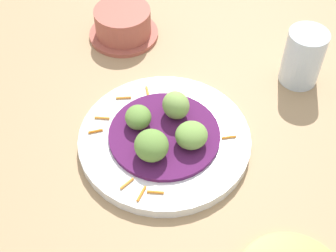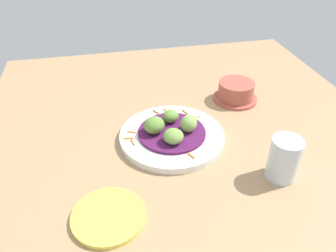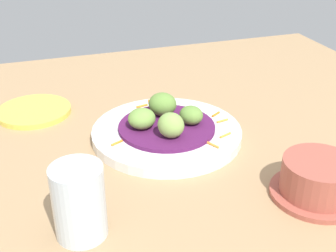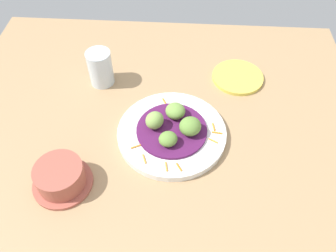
% 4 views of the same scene
% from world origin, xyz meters
% --- Properties ---
extents(table_surface, '(1.10, 1.10, 0.02)m').
position_xyz_m(table_surface, '(0.00, 0.00, 0.01)').
color(table_surface, tan).
rests_on(table_surface, ground).
extents(main_plate, '(0.27, 0.27, 0.02)m').
position_xyz_m(main_plate, '(0.05, -0.04, 0.03)').
color(main_plate, white).
rests_on(main_plate, table_surface).
extents(cabbage_bed, '(0.18, 0.18, 0.01)m').
position_xyz_m(cabbage_bed, '(0.05, -0.04, 0.04)').
color(cabbage_bed, '#51194C').
rests_on(cabbage_bed, main_plate).
extents(carrot_garnish, '(0.23, 0.22, 0.00)m').
position_xyz_m(carrot_garnish, '(0.02, -0.06, 0.04)').
color(carrot_garnish, orange).
rests_on(carrot_garnish, main_plate).
extents(guac_scoop_left, '(0.06, 0.06, 0.04)m').
position_xyz_m(guac_scoop_left, '(0.06, 0.00, 0.07)').
color(guac_scoop_left, '#84A851').
rests_on(guac_scoop_left, cabbage_bed).
extents(guac_scoop_center, '(0.05, 0.06, 0.03)m').
position_xyz_m(guac_scoop_center, '(0.01, -0.04, 0.06)').
color(guac_scoop_center, olive).
rests_on(guac_scoop_center, cabbage_bed).
extents(guac_scoop_right, '(0.07, 0.07, 0.04)m').
position_xyz_m(guac_scoop_right, '(0.05, -0.09, 0.07)').
color(guac_scoop_right, olive).
rests_on(guac_scoop_right, cabbage_bed).
extents(guac_scoop_back, '(0.07, 0.07, 0.04)m').
position_xyz_m(guac_scoop_back, '(0.10, -0.05, 0.06)').
color(guac_scoop_back, '#759E47').
rests_on(guac_scoop_back, cabbage_bed).
extents(terracotta_bowl, '(0.13, 0.13, 0.06)m').
position_xyz_m(terracotta_bowl, '(-0.10, 0.19, 0.05)').
color(terracotta_bowl, '#A85142').
rests_on(terracotta_bowl, table_surface).
extents(water_glass, '(0.07, 0.07, 0.10)m').
position_xyz_m(water_glass, '(0.24, 0.17, 0.07)').
color(water_glass, silver).
rests_on(water_glass, table_surface).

